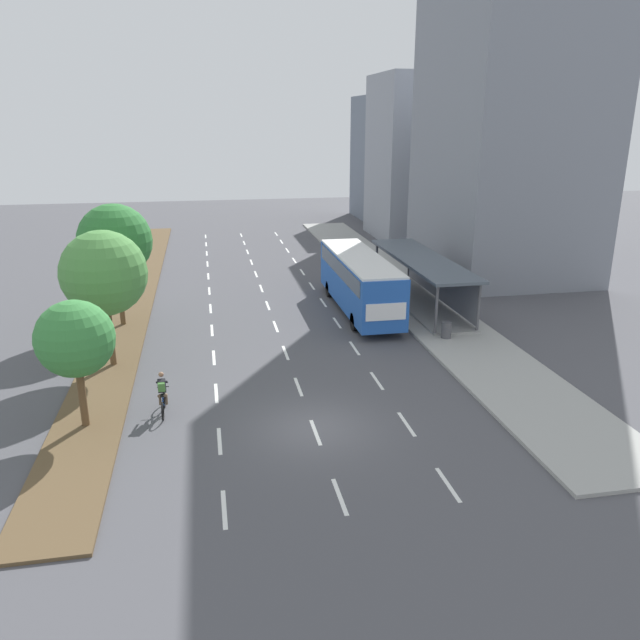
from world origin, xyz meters
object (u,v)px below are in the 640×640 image
(median_tree_third, at_px, (115,241))
(cyclist, at_px, (163,395))
(median_tree_nearest, at_px, (75,339))
(trash_bin, at_px, (446,330))
(bus_shelter, at_px, (425,276))
(median_tree_second, at_px, (104,273))
(bus, at_px, (359,278))

(median_tree_third, bearing_deg, cyclist, -76.45)
(cyclist, height_order, median_tree_nearest, median_tree_nearest)
(median_tree_third, height_order, trash_bin, median_tree_third)
(bus_shelter, xyz_separation_m, median_tree_third, (-17.86, -0.81, 2.93))
(median_tree_second, height_order, median_tree_third, median_tree_third)
(cyclist, height_order, median_tree_second, median_tree_second)
(median_tree_second, xyz_separation_m, trash_bin, (16.55, 0.53, -3.89))
(bus, relative_size, cyclist, 6.20)
(bus, relative_size, median_tree_nearest, 2.35)
(median_tree_nearest, height_order, trash_bin, median_tree_nearest)
(cyclist, height_order, median_tree_third, median_tree_third)
(bus, distance_m, trash_bin, 6.89)
(cyclist, relative_size, trash_bin, 2.14)
(bus_shelter, xyz_separation_m, median_tree_second, (-17.63, -6.88, 2.60))
(median_tree_second, distance_m, trash_bin, 17.01)
(median_tree_third, bearing_deg, median_tree_nearest, -90.16)
(bus, height_order, cyclist, bus)
(bus, height_order, median_tree_third, median_tree_third)
(median_tree_second, bearing_deg, median_tree_third, 92.09)
(median_tree_third, bearing_deg, trash_bin, -18.28)
(bus_shelter, distance_m, bus, 4.31)
(bus_shelter, relative_size, trash_bin, 14.61)
(cyclist, bearing_deg, median_tree_second, 115.19)
(trash_bin, bearing_deg, median_tree_third, 161.72)
(median_tree_second, bearing_deg, bus_shelter, 21.31)
(cyclist, bearing_deg, bus_shelter, 39.15)
(cyclist, bearing_deg, trash_bin, 22.97)
(trash_bin, bearing_deg, median_tree_second, -178.16)
(bus_shelter, bearing_deg, median_tree_second, -158.69)
(median_tree_second, relative_size, trash_bin, 7.37)
(bus_shelter, relative_size, median_tree_nearest, 2.58)
(median_tree_second, bearing_deg, median_tree_nearest, -92.40)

